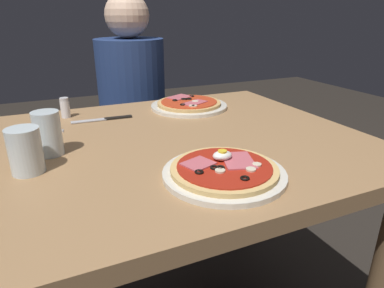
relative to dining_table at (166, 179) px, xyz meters
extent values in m
cube|color=#9E754C|center=(0.00, 0.00, 0.10)|extent=(1.10, 0.88, 0.04)
cylinder|color=brown|center=(-0.49, 0.38, -0.28)|extent=(0.07, 0.07, 0.72)
cylinder|color=brown|center=(0.49, 0.38, -0.28)|extent=(0.07, 0.07, 0.72)
cylinder|color=silver|center=(0.04, -0.26, 0.13)|extent=(0.27, 0.27, 0.01)
cylinder|color=#DBB26B|center=(0.04, -0.26, 0.14)|extent=(0.23, 0.23, 0.01)
cylinder|color=#A82314|center=(0.04, -0.26, 0.15)|extent=(0.20, 0.20, 0.00)
torus|color=black|center=(0.01, -0.27, 0.15)|extent=(0.02, 0.02, 0.00)
torus|color=black|center=(0.05, -0.23, 0.15)|extent=(0.02, 0.02, 0.00)
torus|color=black|center=(-0.02, -0.27, 0.15)|extent=(0.02, 0.02, 0.00)
torus|color=black|center=(0.03, -0.27, 0.15)|extent=(0.02, 0.02, 0.00)
torus|color=black|center=(0.05, -0.33, 0.15)|extent=(0.02, 0.02, 0.00)
cube|color=#C65B66|center=(-0.01, -0.23, 0.15)|extent=(0.08, 0.07, 0.00)
cube|color=#C65B66|center=(0.08, -0.25, 0.15)|extent=(0.09, 0.11, 0.00)
cylinder|color=beige|center=(0.08, -0.31, 0.15)|extent=(0.02, 0.02, 0.00)
cylinder|color=beige|center=(0.02, -0.28, 0.15)|extent=(0.02, 0.02, 0.00)
cylinder|color=beige|center=(0.10, -0.29, 0.15)|extent=(0.02, 0.02, 0.00)
ellipsoid|color=white|center=(0.05, -0.23, 0.16)|extent=(0.04, 0.03, 0.02)
cylinder|color=yellow|center=(0.05, -0.23, 0.17)|extent=(0.02, 0.02, 0.00)
cylinder|color=silver|center=(0.20, 0.28, 0.13)|extent=(0.28, 0.28, 0.01)
cylinder|color=tan|center=(0.20, 0.28, 0.14)|extent=(0.23, 0.23, 0.01)
cylinder|color=red|center=(0.20, 0.28, 0.15)|extent=(0.20, 0.20, 0.00)
torus|color=black|center=(0.21, 0.30, 0.15)|extent=(0.02, 0.02, 0.00)
torus|color=black|center=(0.15, 0.24, 0.15)|extent=(0.02, 0.02, 0.00)
torus|color=black|center=(0.15, 0.31, 0.15)|extent=(0.02, 0.02, 0.00)
torus|color=black|center=(0.19, 0.31, 0.15)|extent=(0.02, 0.02, 0.00)
torus|color=black|center=(0.24, 0.34, 0.15)|extent=(0.02, 0.02, 0.00)
torus|color=black|center=(0.19, 0.31, 0.15)|extent=(0.02, 0.02, 0.00)
cube|color=#C65B66|center=(0.20, 0.24, 0.15)|extent=(0.11, 0.09, 0.00)
cube|color=#C65B66|center=(0.19, 0.35, 0.15)|extent=(0.10, 0.09, 0.00)
cylinder|color=beige|center=(0.18, 0.21, 0.15)|extent=(0.02, 0.02, 0.00)
cylinder|color=beige|center=(0.21, 0.26, 0.15)|extent=(0.02, 0.02, 0.00)
cylinder|color=beige|center=(0.18, 0.20, 0.15)|extent=(0.02, 0.02, 0.00)
cylinder|color=silver|center=(-0.29, 0.02, 0.18)|extent=(0.06, 0.06, 0.11)
cylinder|color=silver|center=(-0.29, 0.02, 0.15)|extent=(0.06, 0.06, 0.06)
cylinder|color=silver|center=(-0.34, -0.07, 0.17)|extent=(0.07, 0.07, 0.10)
cylinder|color=silver|center=(-0.34, -0.07, 0.15)|extent=(0.06, 0.06, 0.05)
cube|color=silver|center=(-0.37, 0.20, 0.12)|extent=(0.08, 0.02, 0.00)
cube|color=silver|center=(-0.27, 0.18, 0.12)|extent=(0.04, 0.01, 0.00)
cube|color=silver|center=(-0.27, 0.19, 0.12)|extent=(0.04, 0.01, 0.00)
cube|color=silver|center=(-0.27, 0.19, 0.12)|extent=(0.04, 0.01, 0.00)
cube|color=silver|center=(-0.27, 0.20, 0.12)|extent=(0.04, 0.01, 0.00)
cube|color=silver|center=(-0.17, 0.26, 0.13)|extent=(0.11, 0.03, 0.00)
cube|color=black|center=(-0.07, 0.25, 0.13)|extent=(0.09, 0.02, 0.01)
cylinder|color=white|center=(-0.23, 0.34, 0.15)|extent=(0.03, 0.03, 0.05)
cylinder|color=silver|center=(-0.23, 0.34, 0.18)|extent=(0.03, 0.03, 0.01)
cylinder|color=black|center=(0.11, 0.77, -0.41)|extent=(0.29, 0.29, 0.46)
cylinder|color=navy|center=(0.11, 0.77, 0.08)|extent=(0.32, 0.32, 0.52)
sphere|color=beige|center=(0.11, 0.77, 0.44)|extent=(0.20, 0.20, 0.20)
camera|label=1|loc=(-0.29, -0.82, 0.45)|focal=31.35mm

